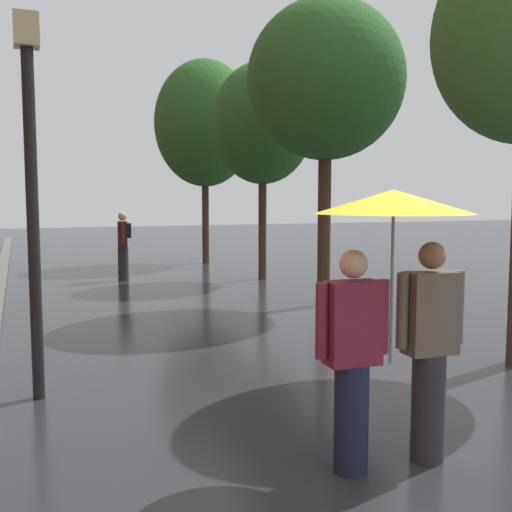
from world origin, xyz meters
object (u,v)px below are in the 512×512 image
street_lamp_post (31,176)px  couple_under_umbrella (393,280)px  street_tree_1 (326,81)px  street_tree_3 (205,124)px  street_tree_2 (263,124)px  pedestrian_walking_midground (123,244)px

street_lamp_post → couple_under_umbrella: bearing=-47.1°
street_tree_1 → street_tree_3: size_ratio=0.91×
street_tree_2 → street_tree_3: bearing=92.9°
street_tree_1 → street_lamp_post: bearing=-144.8°
street_tree_1 → street_lamp_post: (-5.28, -3.72, -1.95)m
street_tree_3 → couple_under_umbrella: (-2.92, -14.46, -2.91)m
street_tree_1 → street_lamp_post: size_ratio=1.49×
couple_under_umbrella → street_lamp_post: 3.70m
pedestrian_walking_midground → street_tree_3: bearing=46.0°
street_tree_3 → pedestrian_walking_midground: size_ratio=3.70×
street_tree_2 → pedestrian_walking_midground: street_tree_2 is taller
couple_under_umbrella → street_lamp_post: street_lamp_post is taller
street_tree_3 → couple_under_umbrella: 15.04m
street_tree_2 → couple_under_umbrella: 10.99m
street_tree_2 → pedestrian_walking_midground: (-3.32, 1.00, -2.98)m
couple_under_umbrella → street_tree_3: bearing=78.6°
street_tree_3 → street_lamp_post: (-5.38, -11.82, -2.08)m
street_tree_2 → couple_under_umbrella: size_ratio=2.55×
street_tree_1 → pedestrian_walking_midground: (-3.01, 4.87, -3.31)m
street_tree_2 → street_lamp_post: bearing=-126.4°
street_tree_1 → street_lamp_post: street_tree_1 is taller
street_tree_2 → street_tree_1: bearing=-94.7°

